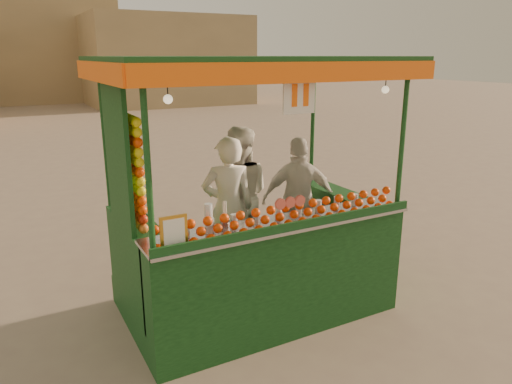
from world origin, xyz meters
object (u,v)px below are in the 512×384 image
juice_cart (252,237)px  vendor_middle (238,196)px  vendor_left (228,207)px  vendor_right (299,199)px

juice_cart → vendor_middle: size_ratio=1.82×
vendor_left → vendor_right: size_ratio=1.06×
vendor_left → vendor_middle: 0.39m
juice_cart → vendor_right: 0.98m
vendor_left → vendor_middle: bearing=-116.5°
vendor_left → vendor_middle: (0.26, 0.28, 0.03)m
juice_cart → vendor_middle: (0.17, 0.68, 0.26)m
vendor_left → vendor_right: vendor_left is taller
vendor_right → juice_cart: bearing=49.9°
juice_cart → vendor_left: 0.47m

